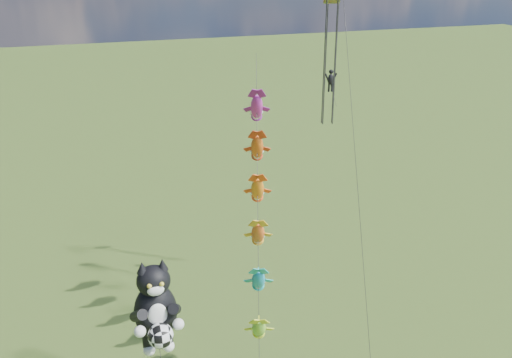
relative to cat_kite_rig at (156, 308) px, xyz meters
name	(u,v)px	position (x,y,z in m)	size (l,w,h in m)	color
cat_kite_rig	(156,308)	(0.00, 0.00, 0.00)	(2.58, 4.09, 11.08)	brown
fish_windsock_rig	(258,212)	(7.07, 4.53, 2.47)	(4.91, 15.26, 19.17)	brown
parafoil_rig	(332,68)	(14.02, 9.58, 9.85)	(4.68, 17.21, 27.69)	brown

